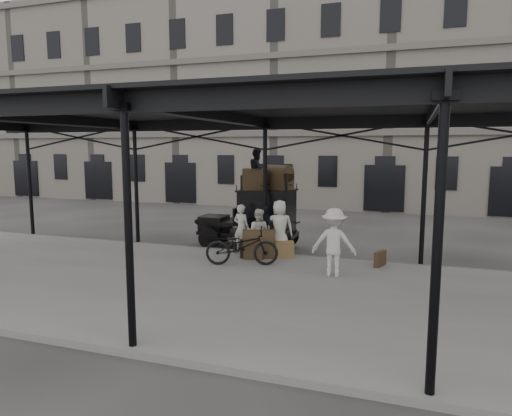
{
  "coord_description": "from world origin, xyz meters",
  "views": [
    {
      "loc": [
        4.62,
        -12.46,
        3.68
      ],
      "look_at": [
        -0.18,
        1.6,
        1.7
      ],
      "focal_mm": 32.0,
      "sensor_mm": 36.0,
      "label": 1
    }
  ],
  "objects": [
    {
      "name": "porter_right",
      "position": [
        2.68,
        -0.14,
        1.09
      ],
      "size": [
        1.24,
        0.74,
        1.88
      ],
      "primitive_type": "imported",
      "rotation": [
        0.0,
        0.0,
        3.17
      ],
      "color": "silver",
      "rests_on": "platform"
    },
    {
      "name": "platform",
      "position": [
        0.0,
        -2.0,
        0.07
      ],
      "size": [
        28.0,
        8.0,
        0.15
      ],
      "primitive_type": "cube",
      "color": "slate",
      "rests_on": "ground"
    },
    {
      "name": "wicker_hamper",
      "position": [
        0.82,
        1.53,
        0.4
      ],
      "size": [
        0.71,
        0.62,
        0.5
      ],
      "primitive_type": "cube",
      "rotation": [
        0.0,
        0.0,
        0.33
      ],
      "color": "olive",
      "rests_on": "platform"
    },
    {
      "name": "porter_roof",
      "position": [
        -0.6,
        2.96,
        2.91
      ],
      "size": [
        0.73,
        0.84,
        1.45
      ],
      "primitive_type": "imported",
      "rotation": [
        0.0,
        0.0,
        1.87
      ],
      "color": "black",
      "rests_on": "taxi"
    },
    {
      "name": "ground",
      "position": [
        0.0,
        0.0,
        0.0
      ],
      "size": [
        120.0,
        120.0,
        0.0
      ],
      "primitive_type": "plane",
      "color": "#383533",
      "rests_on": "ground"
    },
    {
      "name": "steamer_trunk_roof_near",
      "position": [
        -0.65,
        2.81,
        2.5
      ],
      "size": [
        1.0,
        0.82,
        0.63
      ],
      "primitive_type": null,
      "rotation": [
        0.0,
        0.0,
        0.39
      ],
      "color": "#43331F",
      "rests_on": "taxi"
    },
    {
      "name": "building_frontage",
      "position": [
        0.0,
        18.0,
        7.0
      ],
      "size": [
        64.0,
        8.0,
        14.0
      ],
      "primitive_type": "cube",
      "color": "slate",
      "rests_on": "ground"
    },
    {
      "name": "porter_official",
      "position": [
        0.1,
        1.8,
        0.95
      ],
      "size": [
        0.97,
        0.91,
        1.6
      ],
      "primitive_type": "imported",
      "rotation": [
        0.0,
        0.0,
        2.43
      ],
      "color": "black",
      "rests_on": "platform"
    },
    {
      "name": "steamer_trunk_platform",
      "position": [
        0.02,
        1.26,
        0.53
      ],
      "size": [
        1.18,
        0.97,
        0.75
      ],
      "primitive_type": null,
      "rotation": [
        0.0,
        0.0,
        0.39
      ],
      "color": "#43331F",
      "rests_on": "platform"
    },
    {
      "name": "suitcase_flat",
      "position": [
        -0.01,
        0.86,
        0.35
      ],
      "size": [
        0.62,
        0.24,
        0.4
      ],
      "primitive_type": "cube",
      "rotation": [
        0.0,
        0.0,
        0.15
      ],
      "color": "#43331F",
      "rests_on": "platform"
    },
    {
      "name": "suitcase_upright",
      "position": [
        3.84,
        1.35,
        0.38
      ],
      "size": [
        0.34,
        0.62,
        0.45
      ],
      "primitive_type": "cube",
      "rotation": [
        0.0,
        0.0,
        -0.33
      ],
      "color": "#43331F",
      "rests_on": "platform"
    },
    {
      "name": "steamer_trunk_roof_far",
      "position": [
        0.1,
        3.26,
        2.54
      ],
      "size": [
        1.16,
        0.98,
        0.73
      ],
      "primitive_type": null,
      "rotation": [
        0.0,
        0.0,
        -0.45
      ],
      "color": "#43331F",
      "rests_on": "taxi"
    },
    {
      "name": "canopy",
      "position": [
        0.0,
        -1.72,
        4.6
      ],
      "size": [
        22.5,
        9.0,
        4.74
      ],
      "color": "black",
      "rests_on": "ground"
    },
    {
      "name": "porter_centre",
      "position": [
        0.58,
        1.8,
        1.06
      ],
      "size": [
        1.05,
        0.88,
        1.82
      ],
      "primitive_type": "imported",
      "rotation": [
        0.0,
        0.0,
        3.54
      ],
      "color": "silver",
      "rests_on": "platform"
    },
    {
      "name": "porter_midleft",
      "position": [
        -0.06,
        1.46,
        0.92
      ],
      "size": [
        0.77,
        0.61,
        1.55
      ],
      "primitive_type": "imported",
      "rotation": [
        0.0,
        0.0,
        3.17
      ],
      "color": "silver",
      "rests_on": "platform"
    },
    {
      "name": "bicycle",
      "position": [
        -0.13,
        0.14,
        0.72
      ],
      "size": [
        2.31,
        1.39,
        1.15
      ],
      "primitive_type": "imported",
      "rotation": [
        0.0,
        0.0,
        1.88
      ],
      "color": "black",
      "rests_on": "platform"
    },
    {
      "name": "porter_left",
      "position": [
        -0.77,
        1.8,
        0.96
      ],
      "size": [
        0.67,
        0.51,
        1.63
      ],
      "primitive_type": "imported",
      "rotation": [
        0.0,
        0.0,
        2.92
      ],
      "color": "beige",
      "rests_on": "platform"
    },
    {
      "name": "taxi",
      "position": [
        -0.57,
        3.06,
        1.2
      ],
      "size": [
        3.65,
        1.55,
        2.18
      ],
      "color": "black",
      "rests_on": "ground"
    }
  ]
}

